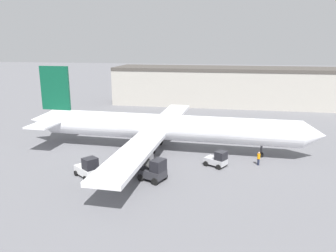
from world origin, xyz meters
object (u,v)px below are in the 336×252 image
Objects in this scene: pushback_tug at (88,168)px; ground_crew_worker at (259,158)px; belt_loader_truck at (154,171)px; airplane at (161,127)px; baggage_tug at (217,159)px.

ground_crew_worker is at bearing 57.48° from pushback_tug.
belt_loader_truck is 0.98× the size of pushback_tug.
baggage_tug is at bearing -29.64° from airplane.
airplane reaches higher than ground_crew_worker.
pushback_tug is at bearing -139.28° from ground_crew_worker.
belt_loader_truck is (1.41, -10.57, -2.20)m from airplane.
pushback_tug is (-6.16, -10.97, -2.30)m from airplane.
ground_crew_worker is 0.52× the size of belt_loader_truck.
pushback_tug is at bearing -127.41° from baggage_tug.
baggage_tug is 0.89× the size of pushback_tug.
belt_loader_truck is at bearing -129.46° from ground_crew_worker.
airplane is 12.50× the size of pushback_tug.
airplane is at bearing 120.40° from belt_loader_truck.
baggage_tug is at bearing 59.26° from pushback_tug.
airplane reaches higher than baggage_tug.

